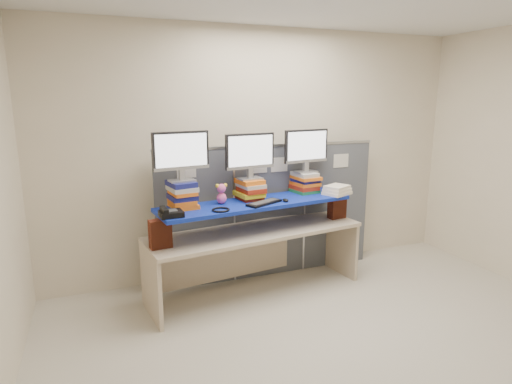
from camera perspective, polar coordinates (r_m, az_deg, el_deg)
name	(u,v)px	position (r m, az deg, el deg)	size (l,w,h in m)	color
room	(365,187)	(3.23, 14.33, 0.71)	(5.00, 4.00, 2.80)	beige
cubicle_partition	(270,211)	(4.89, 1.84, -2.49)	(2.60, 0.06, 1.53)	#474B54
desk	(256,243)	(4.49, 0.00, -6.77)	(2.34, 0.96, 0.69)	beige
brick_pier_left	(160,234)	(3.99, -12.64, -5.46)	(0.19, 0.11, 0.27)	maroon
brick_pier_right	(337,207)	(4.93, 10.75, -1.93)	(0.19, 0.11, 0.27)	maroon
blue_board	(256,203)	(4.37, 0.00, -1.52)	(2.03, 0.51, 0.04)	#0B0B8B
book_stack_left	(182,195)	(4.16, -9.81, -0.33)	(0.28, 0.34, 0.26)	orange
book_stack_center	(250,189)	(4.44, -0.80, 0.36)	(0.29, 0.32, 0.21)	maroon
book_stack_right	(305,182)	(4.80, 6.54, 1.28)	(0.29, 0.33, 0.23)	#1E7135
monitor_left	(181,153)	(4.08, -9.96, 5.11)	(0.54, 0.18, 0.47)	#99999E
monitor_center	(250,154)	(4.38, -0.79, 5.15)	(0.54, 0.18, 0.47)	#99999E
monitor_right	(306,148)	(4.74, 6.72, 5.82)	(0.54, 0.18, 0.47)	#99999E
keyboard	(264,203)	(4.27, 1.09, -1.44)	(0.42, 0.30, 0.03)	black
mouse	(286,200)	(4.37, 3.96, -1.09)	(0.05, 0.10, 0.03)	black
desk_phone	(170,213)	(3.89, -11.37, -2.77)	(0.21, 0.19, 0.09)	black
headset	(221,210)	(4.03, -4.72, -2.37)	(0.17, 0.17, 0.02)	black
plush_toy	(221,194)	(4.26, -4.62, -0.20)	(0.12, 0.09, 0.21)	#EC59A0
binder_stack	(337,190)	(4.76, 10.75, 0.25)	(0.34, 0.32, 0.10)	#F3E7CF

